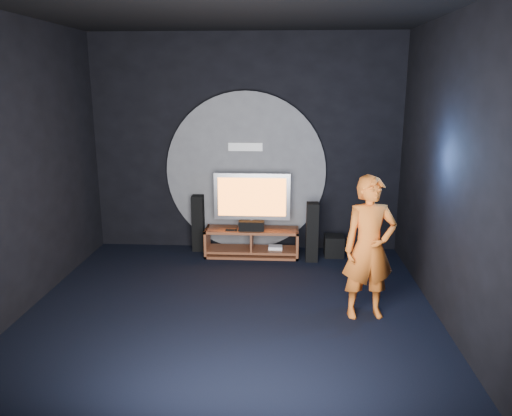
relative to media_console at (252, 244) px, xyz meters
The scene contains 15 objects.
floor 2.06m from the media_console, 93.62° to the right, with size 5.00×5.00×0.00m, color black.
back_wall 1.62m from the media_console, 106.09° to the left, with size 5.00×0.04×3.50m, color black.
front_wall 4.81m from the media_console, 91.63° to the right, with size 5.00×0.04×3.50m, color black.
left_wall 3.68m from the media_console, 142.06° to the right, with size 0.04×5.00×3.50m, color black.
right_wall 3.50m from the media_console, 40.86° to the right, with size 0.04×5.00×3.50m, color black.
ceiling 3.90m from the media_console, 93.62° to the right, with size 5.00×5.00×0.01m, color black.
wall_disc_panel 1.18m from the media_console, 108.24° to the left, with size 2.60×0.11×2.60m.
media_console is the anchor object (origin of this frame).
tv 0.74m from the media_console, 95.72° to the left, with size 1.21×0.22×0.89m.
center_speaker 0.34m from the media_console, 94.63° to the right, with size 0.40×0.15×0.15m, color black.
remote 0.44m from the media_console, 159.65° to the right, with size 0.18×0.05×0.02m, color black.
tower_speaker_left 0.98m from the media_console, 166.11° to the left, with size 0.19×0.21×0.93m, color black.
tower_speaker_right 1.00m from the media_console, 10.37° to the right, with size 0.19×0.21×0.93m, color black.
subwoofer 1.32m from the media_console, ahead, with size 0.31×0.31×0.34m, color black.
player 2.63m from the media_console, 53.71° to the right, with size 0.62×0.41×1.71m, color #C6591B.
Camera 1 is at (0.64, -5.58, 2.73)m, focal length 35.00 mm.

